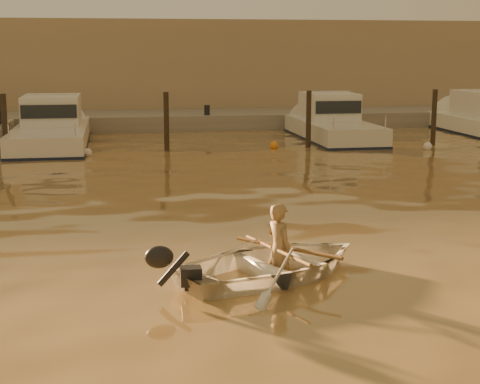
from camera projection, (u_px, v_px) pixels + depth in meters
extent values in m
plane|color=brown|center=(245.00, 265.00, 11.88)|extent=(160.00, 160.00, 0.00)
imported|color=white|center=(274.00, 264.00, 11.24)|extent=(3.85, 3.40, 0.66)
imported|color=olive|center=(279.00, 249.00, 11.25)|extent=(0.53, 0.62, 1.44)
cylinder|color=brown|center=(287.00, 248.00, 11.33)|extent=(1.30, 1.72, 0.13)
cylinder|color=brown|center=(277.00, 250.00, 11.22)|extent=(0.58, 2.05, 0.13)
cylinder|color=#2D2319|center=(5.00, 127.00, 24.12)|extent=(0.18, 0.18, 2.20)
cylinder|color=#2D2319|center=(166.00, 125.00, 25.02)|extent=(0.18, 0.18, 2.20)
cylinder|color=#2D2319|center=(309.00, 122.00, 25.87)|extent=(0.18, 0.18, 2.20)
cylinder|color=#2D2319|center=(434.00, 120.00, 26.66)|extent=(0.18, 0.18, 2.20)
sphere|color=silver|center=(88.00, 153.00, 23.95)|extent=(0.30, 0.30, 0.30)
sphere|color=orange|center=(274.00, 145.00, 25.84)|extent=(0.30, 0.30, 0.30)
sphere|color=silver|center=(428.00, 146.00, 25.56)|extent=(0.30, 0.30, 0.30)
cube|color=gray|center=(158.00, 124.00, 32.64)|extent=(52.00, 4.00, 1.00)
cube|color=#9E8466|center=(150.00, 69.00, 37.52)|extent=(46.00, 7.00, 4.80)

